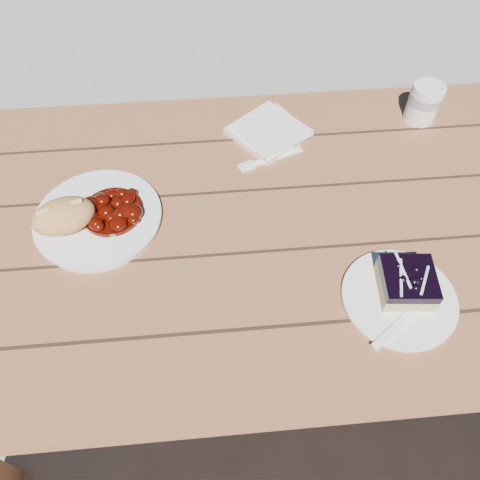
{
  "coord_description": "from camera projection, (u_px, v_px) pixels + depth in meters",
  "views": [
    {
      "loc": [
        -0.24,
        -0.59,
        1.5
      ],
      "look_at": [
        -0.2,
        -0.09,
        0.81
      ],
      "focal_mm": 35.0,
      "sensor_mm": 36.0,
      "label": 1
    }
  ],
  "objects": [
    {
      "name": "coffee_cup",
      "position": [
        424.0,
        103.0,
        1.1
      ],
      "size": [
        0.07,
        0.07,
        0.09
      ],
      "primitive_type": "cylinder",
      "color": "white",
      "rests_on": "picnic_table"
    },
    {
      "name": "picnic_table",
      "position": [
        320.0,
        258.0,
        1.09
      ],
      "size": [
        2.0,
        1.55,
        0.75
      ],
      "color": "brown",
      "rests_on": "ground"
    },
    {
      "name": "blueberry_cake",
      "position": [
        407.0,
        282.0,
        0.83
      ],
      "size": [
        0.1,
        0.1,
        0.05
      ],
      "rotation": [
        0.0,
        0.0,
        -0.09
      ],
      "color": "tan",
      "rests_on": "dessert_plate"
    },
    {
      "name": "fork_dessert",
      "position": [
        398.0,
        326.0,
        0.8
      ],
      "size": [
        0.14,
        0.11,
        0.0
      ],
      "primitive_type": null,
      "rotation": [
        0.0,
        0.0,
        -0.95
      ],
      "color": "white",
      "rests_on": "dessert_plate"
    },
    {
      "name": "bread_roll",
      "position": [
        64.0,
        216.0,
        0.9
      ],
      "size": [
        0.14,
        0.11,
        0.06
      ],
      "primitive_type": "ellipsoid",
      "rotation": [
        0.0,
        0.0,
        0.31
      ],
      "color": "tan",
      "rests_on": "main_plate"
    },
    {
      "name": "fork_table",
      "position": [
        277.0,
        157.0,
        1.06
      ],
      "size": [
        0.16,
        0.08,
        0.0
      ],
      "primitive_type": null,
      "rotation": [
        0.0,
        0.0,
        1.9
      ],
      "color": "white",
      "rests_on": "picnic_table"
    },
    {
      "name": "main_plate",
      "position": [
        99.0,
        219.0,
        0.95
      ],
      "size": [
        0.25,
        0.25,
        0.02
      ],
      "primitive_type": "cylinder",
      "color": "white",
      "rests_on": "picnic_table"
    },
    {
      "name": "goulash_stew",
      "position": [
        110.0,
        207.0,
        0.93
      ],
      "size": [
        0.12,
        0.12,
        0.04
      ],
      "primitive_type": null,
      "color": "#420902",
      "rests_on": "main_plate"
    },
    {
      "name": "ground",
      "position": [
        296.0,
        354.0,
        1.57
      ],
      "size": [
        60.0,
        60.0,
        0.0
      ],
      "primitive_type": "plane",
      "color": "gray",
      "rests_on": "ground"
    },
    {
      "name": "napkin_stack",
      "position": [
        268.0,
        132.0,
        1.1
      ],
      "size": [
        0.21,
        0.21,
        0.01
      ],
      "primitive_type": "cube",
      "rotation": [
        0.0,
        0.0,
        0.66
      ],
      "color": "white",
      "rests_on": "picnic_table"
    },
    {
      "name": "dessert_plate",
      "position": [
        399.0,
        299.0,
        0.84
      ],
      "size": [
        0.2,
        0.2,
        0.01
      ],
      "primitive_type": "cylinder",
      "color": "white",
      "rests_on": "picnic_table"
    }
  ]
}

